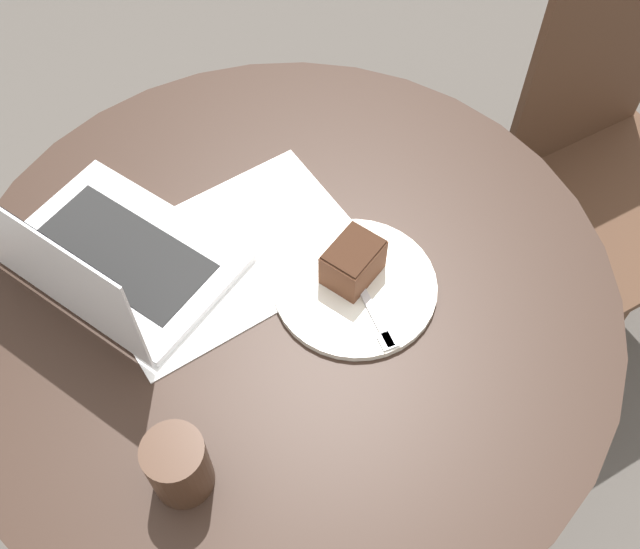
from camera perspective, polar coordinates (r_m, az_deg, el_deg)
name	(u,v)px	position (r m, az deg, el deg)	size (l,w,h in m)	color
ground_plane	(297,456)	(1.84, -1.74, -13.65)	(12.00, 12.00, 0.00)	#4C4742
dining_table	(289,340)	(1.31, -2.40, -4.98)	(1.04, 1.04, 0.75)	black
chair	(608,170)	(1.78, 21.12, 7.44)	(0.50, 0.50, 0.95)	#472D1E
paper_document	(228,255)	(1.21, -7.02, 1.49)	(0.45, 0.33, 0.00)	white
plate	(355,286)	(1.16, 2.69, -0.90)	(0.25, 0.25, 0.01)	silver
cake_slice	(353,262)	(1.14, 2.52, 0.98)	(0.10, 0.08, 0.07)	brown
fork	(373,311)	(1.13, 4.06, -2.83)	(0.08, 0.17, 0.00)	silver
coffee_glass	(178,466)	(1.00, -10.74, -14.12)	(0.08, 0.08, 0.11)	#3D2619
laptop	(106,258)	(1.19, -16.02, 1.21)	(0.31, 0.39, 0.23)	silver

